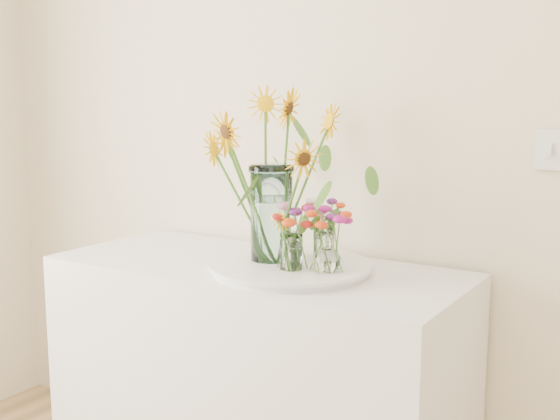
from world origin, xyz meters
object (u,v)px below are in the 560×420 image
at_px(small_vase_a, 291,252).
at_px(small_vase_c, 324,242).
at_px(small_vase_b, 327,252).
at_px(mason_jar, 271,213).
at_px(counter, 256,392).
at_px(tray, 290,268).

height_order(small_vase_a, small_vase_c, same).
relative_size(small_vase_a, small_vase_b, 0.94).
bearing_deg(mason_jar, small_vase_b, -9.75).
bearing_deg(counter, small_vase_c, 22.81).
xyz_separation_m(tray, small_vase_a, (0.04, -0.07, 0.07)).
bearing_deg(mason_jar, small_vase_a, -31.87).
xyz_separation_m(small_vase_b, small_vase_c, (-0.09, 0.14, -0.00)).
bearing_deg(counter, small_vase_a, -24.64).
bearing_deg(counter, mason_jar, -10.44).
bearing_deg(small_vase_c, small_vase_b, -58.05).
bearing_deg(small_vase_b, tray, 168.33).
relative_size(small_vase_b, small_vase_c, 1.07).
relative_size(counter, tray, 2.82).
bearing_deg(small_vase_c, mason_jar, -143.62).
bearing_deg(tray, counter, 171.85).
relative_size(tray, small_vase_a, 4.15).
distance_m(tray, small_vase_a, 0.11).
height_order(counter, small_vase_b, small_vase_b).
xyz_separation_m(small_vase_a, small_vase_c, (0.02, 0.18, 0.00)).
xyz_separation_m(counter, small_vase_c, (0.21, 0.09, 0.53)).
height_order(mason_jar, small_vase_a, mason_jar).
distance_m(mason_jar, small_vase_c, 0.20).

